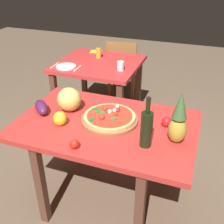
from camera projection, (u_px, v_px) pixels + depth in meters
The scene contains 19 objects.
ground_plane at pixel (107, 197), 2.36m from camera, with size 10.00×10.00×0.00m, color brown.
display_table at pixel (106, 134), 2.03m from camera, with size 1.30×0.84×0.76m.
background_table at pixel (99, 71), 3.16m from camera, with size 0.92×0.87×0.76m.
dining_chair at pixel (122, 67), 3.76m from camera, with size 0.45×0.45×0.85m.
pizza_board at pixel (110, 120), 2.00m from camera, with size 0.42×0.42×0.03m, color #955C38.
pizza at pixel (110, 116), 1.99m from camera, with size 0.38×0.38×0.06m.
wine_bottle at pixel (146, 128), 1.69m from camera, with size 0.08×0.08×0.34m.
pineapple_left at pixel (179, 121), 1.71m from camera, with size 0.12×0.12×0.36m.
melon at pixel (69, 99), 2.10m from camera, with size 0.19×0.19×0.19m, color #E1C95F.
bell_pepper at pixel (60, 119), 1.94m from camera, with size 0.10×0.10×0.11m, color yellow.
eggplant at pixel (41, 107), 2.09m from camera, with size 0.20×0.09×0.09m, color #511F47.
tomato_by_bottle at pixel (167, 122), 1.93m from camera, with size 0.07×0.07×0.07m, color red.
tomato_at_corner at pixel (74, 144), 1.71m from camera, with size 0.06×0.06×0.06m, color red.
drinking_glass_juice at pixel (99, 53), 3.21m from camera, with size 0.06×0.06×0.11m, color gold.
drinking_glass_water at pixel (120, 66), 2.86m from camera, with size 0.08×0.08×0.10m, color silver.
dinner_plate at pixel (66, 67), 2.96m from camera, with size 0.22×0.22×0.02m, color white.
fork_utensil at pixel (55, 65), 3.00m from camera, with size 0.02×0.18×0.01m, color silver.
knife_utensil at pixel (78, 69), 2.92m from camera, with size 0.02×0.18×0.01m, color silver.
napkin_folded at pixel (96, 52), 3.43m from camera, with size 0.14×0.12×0.01m, color yellow.
Camera 1 is at (0.61, -1.56, 1.82)m, focal length 43.74 mm.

